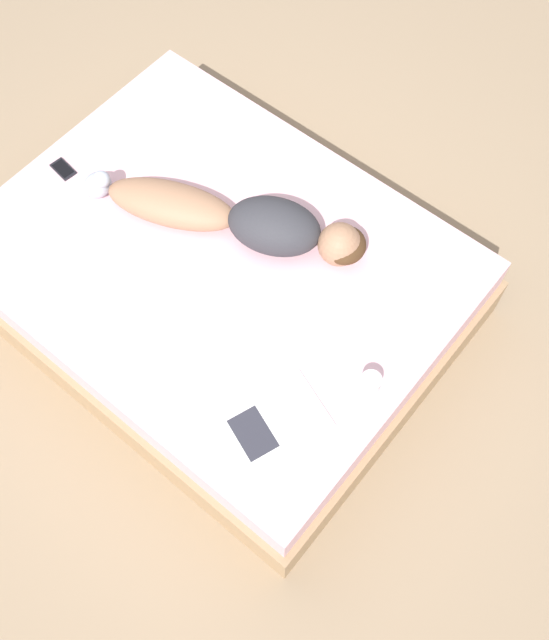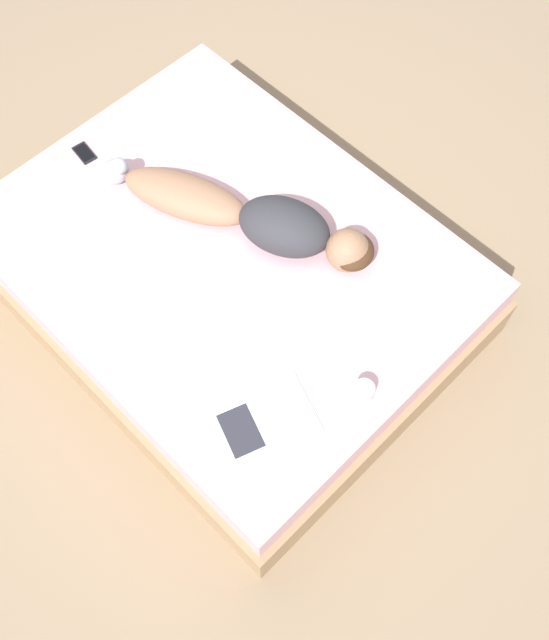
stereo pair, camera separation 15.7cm
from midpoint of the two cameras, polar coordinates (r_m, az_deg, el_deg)
name	(u,v)px [view 1 (the left image)]	position (r m, az deg, el deg)	size (l,w,h in m)	color
ground_plane	(223,304)	(4.00, -5.05, 1.21)	(12.00, 12.00, 0.00)	#9E8466
bed	(220,281)	(3.79, -5.33, 2.92)	(1.76, 2.27, 0.48)	tan
person	(248,221)	(3.56, -3.28, 7.46)	(0.70, 1.27, 0.23)	#A37556
open_magazine	(274,422)	(3.20, -1.47, -7.84)	(0.50, 0.43, 0.01)	white
coffee_mug	(370,383)	(3.23, 5.93, -4.88)	(0.12, 0.09, 0.09)	white
cell_phone	(63,169)	(4.03, -16.90, 10.90)	(0.09, 0.14, 0.01)	black
plush_toy	(98,184)	(3.83, -14.43, 9.98)	(0.14, 0.16, 0.19)	#B2BCCC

